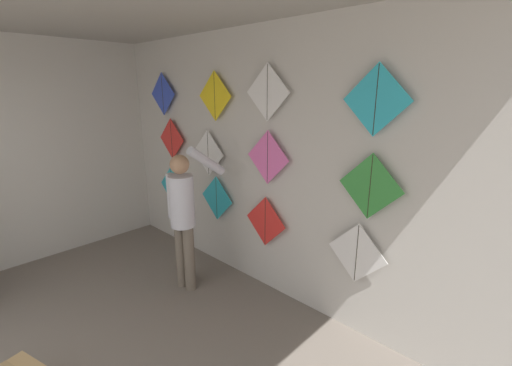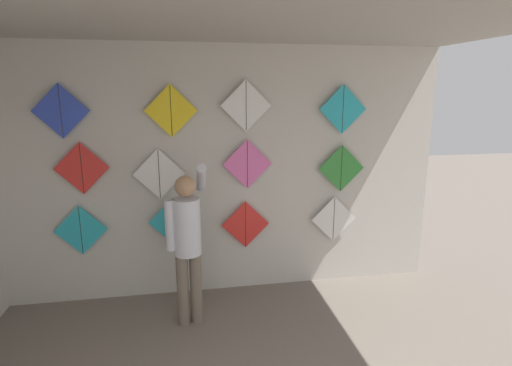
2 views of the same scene
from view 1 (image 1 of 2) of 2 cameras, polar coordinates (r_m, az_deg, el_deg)
The scene contains 15 objects.
back_panel at distance 3.83m, azimuth -1.59°, elevation 3.64°, with size 5.30×0.06×2.80m, color beige.
left_panel at distance 5.09m, azimuth -35.61°, elevation 3.70°, with size 0.06×4.21×2.80m, color beige.
shopkeeper at distance 3.77m, azimuth -12.03°, elevation -4.52°, with size 0.41×0.59×1.63m.
kite_0 at distance 4.99m, azimuth -13.83°, elevation -0.47°, with size 0.55×0.01×0.55m.
kite_1 at distance 4.22m, azimuth -6.57°, elevation -2.54°, with size 0.55×0.01×0.55m.
kite_2 at distance 3.70m, azimuth 1.56°, elevation -6.44°, with size 0.55×0.01×0.55m.
kite_3 at distance 3.15m, azimuth 16.44°, elevation -11.17°, with size 0.55×0.01×0.55m.
kite_4 at distance 4.80m, azimuth -13.88°, elevation 7.12°, with size 0.55×0.01×0.55m.
kite_5 at distance 4.18m, azimuth -7.96°, elevation 4.99°, with size 0.55×0.01×0.55m.
kite_6 at distance 3.48m, azimuth 1.96°, elevation 4.26°, with size 0.55×0.01×0.55m.
kite_7 at distance 2.90m, azimuth 18.49°, elevation -0.58°, with size 0.55×0.01×0.55m.
kite_8 at distance 4.87m, azimuth -15.28°, elevation 14.11°, with size 0.55×0.01×0.55m.
kite_9 at distance 3.99m, azimuth -6.88°, elevation 14.19°, with size 0.55×0.01×0.55m.
kite_10 at distance 3.42m, azimuth 1.93°, elevation 14.86°, with size 0.55×0.01×0.55m.
kite_11 at distance 2.81m, azimuth 19.40°, elevation 12.91°, with size 0.55×0.01×0.55m.
Camera 1 is at (2.66, 0.80, 2.20)m, focal length 24.00 mm.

